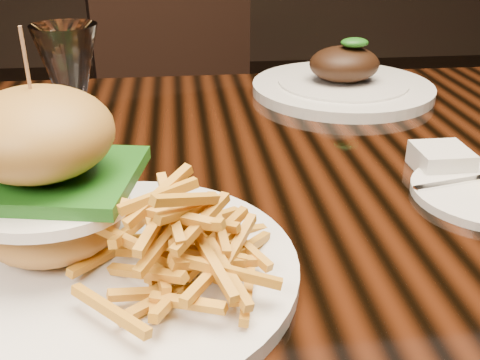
{
  "coord_description": "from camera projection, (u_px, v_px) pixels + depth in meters",
  "views": [
    {
      "loc": [
        -0.11,
        -0.63,
        1.05
      ],
      "look_at": [
        -0.06,
        -0.14,
        0.81
      ],
      "focal_mm": 42.0,
      "sensor_mm": 36.0,
      "label": 1
    }
  ],
  "objects": [
    {
      "name": "dining_table",
      "position": [
        270.0,
        223.0,
        0.74
      ],
      "size": [
        1.6,
        0.9,
        0.75
      ],
      "color": "black",
      "rests_on": "ground"
    },
    {
      "name": "burger_plate",
      "position": [
        104.0,
        220.0,
        0.48
      ],
      "size": [
        0.33,
        0.33,
        0.22
      ],
      "rotation": [
        0.0,
        0.0,
        -0.41
      ],
      "color": "silver",
      "rests_on": "dining_table"
    },
    {
      "name": "ramekin",
      "position": [
        441.0,
        159.0,
        0.7
      ],
      "size": [
        0.08,
        0.08,
        0.03
      ],
      "primitive_type": "cube",
      "rotation": [
        0.0,
        0.0,
        0.22
      ],
      "color": "silver",
      "rests_on": "dining_table"
    },
    {
      "name": "wine_glass",
      "position": [
        69.0,
        72.0,
        0.6
      ],
      "size": [
        0.07,
        0.07,
        0.19
      ],
      "color": "white",
      "rests_on": "dining_table"
    },
    {
      "name": "far_dish",
      "position": [
        343.0,
        83.0,
        0.98
      ],
      "size": [
        0.32,
        0.32,
        0.1
      ],
      "rotation": [
        0.0,
        0.0,
        -0.38
      ],
      "color": "silver",
      "rests_on": "dining_table"
    },
    {
      "name": "chair_far",
      "position": [
        189.0,
        107.0,
        1.58
      ],
      "size": [
        0.57,
        0.58,
        0.95
      ],
      "rotation": [
        0.0,
        0.0,
        0.29
      ],
      "color": "black",
      "rests_on": "ground"
    }
  ]
}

